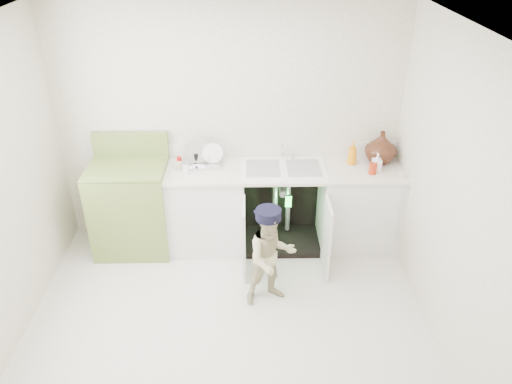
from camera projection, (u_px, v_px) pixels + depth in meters
ground at (228, 321)px, 4.41m from camera, size 3.50×3.50×0.00m
room_shell at (223, 200)px, 3.79m from camera, size 6.00×5.50×1.26m
counter_run at (285, 204)px, 5.23m from camera, size 2.44×1.02×1.23m
avocado_stove at (132, 206)px, 5.17m from camera, size 0.77×0.65×1.20m
repair_worker at (271, 256)px, 4.43m from camera, size 0.55×0.81×0.97m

